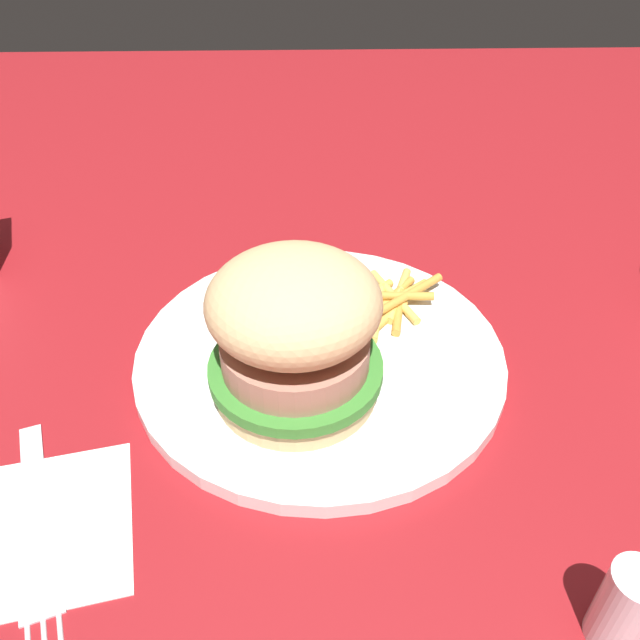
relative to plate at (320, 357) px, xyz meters
The scene contains 7 objects.
ground_plane 0.04m from the plate, 42.98° to the left, with size 1.60×1.60×0.00m, color maroon.
plate is the anchor object (origin of this frame).
sandwich 0.07m from the plate, 66.52° to the left, with size 0.12×0.12×0.11m.
fries_pile 0.08m from the plate, 136.64° to the right, with size 0.09×0.09×0.01m.
napkin 0.22m from the plate, 39.80° to the left, with size 0.11×0.11×0.00m, color white.
fork 0.22m from the plate, 40.18° to the left, with size 0.07×0.17×0.00m.
salt_shaker 0.26m from the plate, 124.60° to the left, with size 0.03×0.03×0.06m, color white.
Camera 1 is at (-0.02, 0.35, 0.34)m, focal length 36.97 mm.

